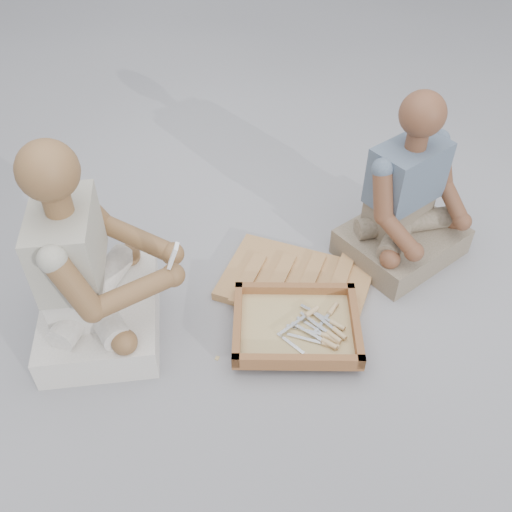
{
  "coord_description": "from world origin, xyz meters",
  "views": [
    {
      "loc": [
        -0.11,
        -1.56,
        1.93
      ],
      "look_at": [
        -0.09,
        0.18,
        0.3
      ],
      "focal_mm": 40.0,
      "sensor_mm": 36.0,
      "label": 1
    }
  ],
  "objects_px": {
    "carved_panel": "(295,282)",
    "companion": "(407,206)",
    "tool_tray": "(296,326)",
    "craftsman": "(89,276)"
  },
  "relations": [
    {
      "from": "carved_panel",
      "to": "craftsman",
      "type": "height_order",
      "value": "craftsman"
    },
    {
      "from": "carved_panel",
      "to": "companion",
      "type": "distance_m",
      "value": 0.63
    },
    {
      "from": "craftsman",
      "to": "companion",
      "type": "bearing_deg",
      "value": 102.57
    },
    {
      "from": "carved_panel",
      "to": "craftsman",
      "type": "bearing_deg",
      "value": -164.31
    },
    {
      "from": "tool_tray",
      "to": "craftsman",
      "type": "distance_m",
      "value": 0.87
    },
    {
      "from": "carved_panel",
      "to": "companion",
      "type": "bearing_deg",
      "value": 24.28
    },
    {
      "from": "carved_panel",
      "to": "companion",
      "type": "height_order",
      "value": "companion"
    },
    {
      "from": "tool_tray",
      "to": "companion",
      "type": "bearing_deg",
      "value": 44.79
    },
    {
      "from": "tool_tray",
      "to": "craftsman",
      "type": "relative_size",
      "value": 0.58
    },
    {
      "from": "craftsman",
      "to": "carved_panel",
      "type": "bearing_deg",
      "value": 99.2
    }
  ]
}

